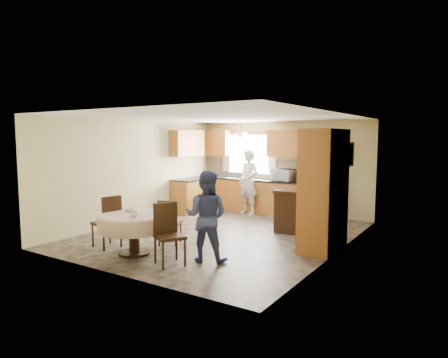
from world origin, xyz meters
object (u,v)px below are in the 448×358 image
at_px(chair_right, 168,230).
at_px(chair_back, 169,220).
at_px(dining_table, 134,223).
at_px(sideboard, 303,214).
at_px(cupboard, 324,190).
at_px(person_dining, 206,216).
at_px(chair_left, 109,219).
at_px(oven_tower, 318,177).
at_px(person_sink, 248,182).

bearing_deg(chair_right, chair_back, 68.95).
bearing_deg(dining_table, chair_right, -5.43).
height_order(sideboard, cupboard, cupboard).
height_order(chair_back, chair_right, chair_right).
distance_m(sideboard, person_dining, 2.76).
xyz_separation_m(dining_table, chair_back, (0.13, 0.79, -0.07)).
xyz_separation_m(cupboard, dining_table, (-2.74, -2.08, -0.56)).
relative_size(chair_left, chair_right, 0.99).
bearing_deg(dining_table, sideboard, 57.06).
relative_size(cupboard, chair_right, 2.22).
bearing_deg(oven_tower, cupboard, -68.28).
xyz_separation_m(sideboard, cupboard, (0.77, -0.96, 0.68)).
relative_size(chair_left, person_sink, 0.57).
distance_m(cupboard, chair_back, 2.97).
bearing_deg(sideboard, chair_right, -111.89).
xyz_separation_m(sideboard, chair_left, (-2.64, -3.02, 0.11)).
bearing_deg(person_dining, chair_left, -7.41).
distance_m(chair_back, person_dining, 1.29).
bearing_deg(person_sink, chair_left, -82.71).
relative_size(oven_tower, chair_back, 2.40).
bearing_deg(dining_table, person_dining, 15.74).
bearing_deg(cupboard, oven_tower, 111.72).
relative_size(sideboard, chair_left, 1.22).
height_order(oven_tower, person_sink, oven_tower).
relative_size(cupboard, chair_back, 2.52).
bearing_deg(chair_right, sideboard, 9.35).
relative_size(chair_back, chair_right, 0.88).
height_order(chair_right, person_sink, person_sink).
relative_size(oven_tower, person_dining, 1.39).
height_order(sideboard, dining_table, sideboard).
distance_m(dining_table, chair_left, 0.67).
bearing_deg(chair_left, dining_table, 96.21).
xyz_separation_m(sideboard, person_dining, (-0.65, -2.67, 0.33)).
xyz_separation_m(oven_tower, dining_table, (-1.67, -4.76, -0.51)).
bearing_deg(chair_left, person_sink, -179.17).
distance_m(dining_table, person_dining, 1.38).
distance_m(chair_left, chair_back, 1.11).
height_order(chair_left, chair_right, chair_right).
distance_m(oven_tower, person_sink, 1.84).
relative_size(dining_table, chair_left, 1.26).
distance_m(dining_table, chair_right, 0.87).
height_order(sideboard, chair_back, chair_back).
bearing_deg(chair_left, sideboard, 146.80).
xyz_separation_m(cupboard, person_sink, (-2.86, 2.30, -0.24)).
distance_m(sideboard, chair_right, 3.31).
bearing_deg(chair_back, person_sink, -107.78).
xyz_separation_m(oven_tower, sideboard, (0.30, -1.73, -0.62)).
bearing_deg(chair_right, dining_table, 113.41).
height_order(sideboard, person_sink, person_sink).
bearing_deg(person_sink, chair_right, -63.01).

